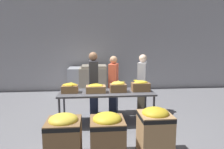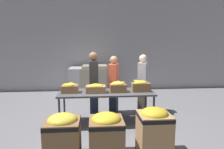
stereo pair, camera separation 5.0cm
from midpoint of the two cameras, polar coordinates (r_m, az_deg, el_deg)
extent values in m
plane|color=slate|center=(5.25, -1.83, -13.52)|extent=(30.00, 30.00, 0.00)
cube|color=#A8A8AD|center=(8.71, -3.58, 8.65)|extent=(16.00, 0.08, 4.00)
cube|color=#4C4C51|center=(5.01, -1.87, -5.14)|extent=(2.34, 0.87, 0.04)
cylinder|color=#38383D|center=(4.82, -15.07, -10.99)|extent=(0.05, 0.05, 0.77)
cylinder|color=#38383D|center=(4.96, 11.55, -10.30)|extent=(0.05, 0.05, 0.77)
cylinder|color=#38383D|center=(5.53, -13.79, -8.42)|extent=(0.05, 0.05, 0.77)
cylinder|color=#38383D|center=(5.65, 9.30, -7.91)|extent=(0.05, 0.05, 0.77)
cube|color=olive|center=(5.00, -12.21, -4.06)|extent=(0.39, 0.29, 0.18)
ellipsoid|color=gold|center=(4.98, -12.24, -2.97)|extent=(0.36, 0.23, 0.10)
ellipsoid|color=gold|center=(5.00, -11.64, -2.48)|extent=(0.16, 0.20, 0.04)
ellipsoid|color=gold|center=(5.05, -12.85, -2.63)|extent=(0.10, 0.18, 0.04)
ellipsoid|color=gold|center=(4.92, -11.57, -2.88)|extent=(0.06, 0.20, 0.05)
ellipsoid|color=gold|center=(5.03, -11.74, -2.55)|extent=(0.15, 0.12, 0.04)
cube|color=#A37A4C|center=(4.92, -4.94, -4.19)|extent=(0.47, 0.31, 0.17)
ellipsoid|color=yellow|center=(4.90, -4.96, -3.18)|extent=(0.37, 0.25, 0.08)
ellipsoid|color=yellow|center=(4.91, -5.20, -2.73)|extent=(0.20, 0.15, 0.04)
ellipsoid|color=yellow|center=(4.91, -5.05, -2.92)|extent=(0.15, 0.13, 0.04)
cube|color=olive|center=(4.96, 1.45, -3.86)|extent=(0.40, 0.28, 0.20)
ellipsoid|color=yellow|center=(4.94, 1.45, -2.65)|extent=(0.33, 0.24, 0.11)
ellipsoid|color=yellow|center=(4.96, 2.50, -2.21)|extent=(0.22, 0.14, 0.04)
ellipsoid|color=yellow|center=(5.01, 1.53, -1.97)|extent=(0.07, 0.15, 0.05)
ellipsoid|color=yellow|center=(4.93, 1.08, -2.24)|extent=(0.21, 0.11, 0.05)
cube|color=olive|center=(5.08, 7.91, -3.56)|extent=(0.44, 0.26, 0.22)
ellipsoid|color=yellow|center=(5.06, 7.93, -2.28)|extent=(0.35, 0.22, 0.10)
ellipsoid|color=yellow|center=(5.08, 6.65, -1.73)|extent=(0.07, 0.15, 0.06)
ellipsoid|color=yellow|center=(5.07, 6.69, -1.78)|extent=(0.16, 0.17, 0.04)
cube|color=#2D3856|center=(5.81, 0.18, -7.23)|extent=(0.30, 0.42, 0.79)
cube|color=#EA5B3D|center=(5.66, 0.18, -0.22)|extent=(0.33, 0.49, 0.65)
sphere|color=tan|center=(5.61, 0.19, 4.19)|extent=(0.22, 0.22, 0.22)
cube|color=#6B604C|center=(5.94, 8.34, -6.89)|extent=(0.35, 0.44, 0.81)
cube|color=#B2B2B7|center=(5.79, 8.49, 0.16)|extent=(0.39, 0.51, 0.67)
sphere|color=beige|center=(5.74, 8.59, 4.57)|extent=(0.23, 0.23, 0.23)
cube|color=#2D3856|center=(5.69, -5.50, -7.33)|extent=(0.24, 0.41, 0.84)
cube|color=#333338|center=(5.53, -5.61, 0.35)|extent=(0.26, 0.48, 0.69)
sphere|color=#896042|center=(5.49, -5.68, 5.17)|extent=(0.24, 0.24, 0.24)
cube|color=olive|center=(3.71, -13.92, -17.64)|extent=(0.58, 0.58, 0.70)
cube|color=black|center=(3.59, -14.09, -13.43)|extent=(0.58, 0.58, 0.07)
ellipsoid|color=yellow|center=(3.57, -14.13, -12.46)|extent=(0.49, 0.49, 0.20)
cube|color=olive|center=(3.68, -1.77, -17.70)|extent=(0.59, 0.59, 0.68)
cube|color=black|center=(3.56, -1.79, -13.54)|extent=(0.59, 0.59, 0.07)
ellipsoid|color=yellow|center=(3.54, -1.79, -12.56)|extent=(0.50, 0.50, 0.21)
cube|color=tan|center=(3.81, 11.70, -16.29)|extent=(0.55, 0.55, 0.76)
cube|color=black|center=(3.68, 11.85, -11.69)|extent=(0.56, 0.56, 0.07)
ellipsoid|color=gold|center=(3.66, 11.89, -10.74)|extent=(0.47, 0.47, 0.19)
cube|color=olive|center=(8.17, -8.68, -5.11)|extent=(1.11, 1.11, 0.13)
cube|color=#B2B7C1|center=(8.06, -8.76, -1.40)|extent=(1.02, 1.02, 0.94)
cube|color=olive|center=(8.06, -5.70, -5.24)|extent=(1.09, 1.09, 0.13)
cube|color=#A39984|center=(7.95, -5.75, -1.44)|extent=(1.00, 1.00, 0.95)
cube|color=olive|center=(8.09, -5.22, -5.18)|extent=(1.04, 1.04, 0.13)
cube|color=#A39984|center=(7.97, -5.28, -1.08)|extent=(0.96, 0.96, 1.04)
camera|label=1|loc=(0.03, -90.29, -0.04)|focal=32.00mm
camera|label=2|loc=(0.03, 89.71, 0.04)|focal=32.00mm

